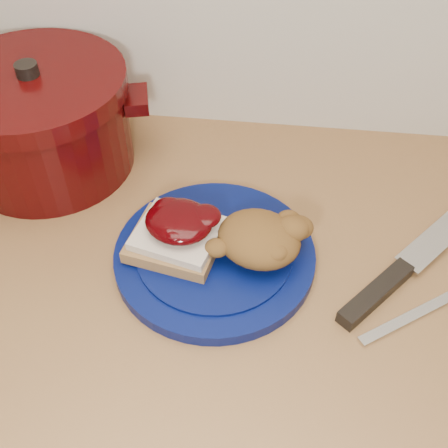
# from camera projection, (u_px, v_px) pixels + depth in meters

# --- Properties ---
(base_cabinet) EXTENTS (4.00, 0.60, 0.86)m
(base_cabinet) POSITION_uv_depth(u_px,v_px,m) (241.00, 412.00, 1.09)
(base_cabinet) COLOR beige
(base_cabinet) RESTS_ON floor
(plate) EXTENTS (0.33, 0.33, 0.02)m
(plate) POSITION_uv_depth(u_px,v_px,m) (215.00, 256.00, 0.74)
(plate) COLOR #050E47
(plate) RESTS_ON wood_countertop
(sandwich) EXTENTS (0.13, 0.12, 0.06)m
(sandwich) POSITION_uv_depth(u_px,v_px,m) (177.00, 232.00, 0.72)
(sandwich) COLOR olive
(sandwich) RESTS_ON plate
(stuffing_mound) EXTENTS (0.13, 0.12, 0.05)m
(stuffing_mound) POSITION_uv_depth(u_px,v_px,m) (259.00, 239.00, 0.71)
(stuffing_mound) COLOR brown
(stuffing_mound) RESTS_ON plate
(chef_knife) EXTENTS (0.24, 0.28, 0.02)m
(chef_knife) POSITION_uv_depth(u_px,v_px,m) (398.00, 274.00, 0.72)
(chef_knife) COLOR black
(chef_knife) RESTS_ON wood_countertop
(butter_knife) EXTENTS (0.15, 0.11, 0.00)m
(butter_knife) POSITION_uv_depth(u_px,v_px,m) (417.00, 313.00, 0.69)
(butter_knife) COLOR silver
(butter_knife) RESTS_ON wood_countertop
(dutch_oven) EXTENTS (0.33, 0.33, 0.17)m
(dutch_oven) POSITION_uv_depth(u_px,v_px,m) (41.00, 120.00, 0.83)
(dutch_oven) COLOR #340505
(dutch_oven) RESTS_ON wood_countertop
(pepper_grinder) EXTENTS (0.07, 0.07, 0.12)m
(pepper_grinder) POSITION_uv_depth(u_px,v_px,m) (46.00, 118.00, 0.86)
(pepper_grinder) COLOR black
(pepper_grinder) RESTS_ON wood_countertop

